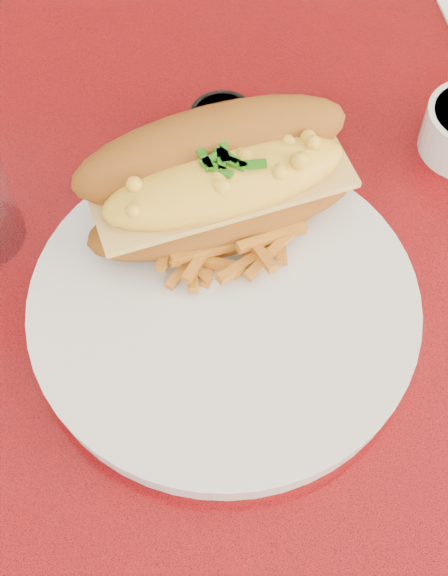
% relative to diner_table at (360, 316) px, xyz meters
% --- Properties ---
extents(ground, '(8.00, 8.00, 0.00)m').
position_rel_diner_table_xyz_m(ground, '(0.00, 0.00, -0.61)').
color(ground, silver).
rests_on(ground, ground).
extents(diner_table, '(1.23, 0.83, 0.77)m').
position_rel_diner_table_xyz_m(diner_table, '(0.00, 0.00, 0.00)').
color(diner_table, red).
rests_on(diner_table, ground).
extents(booth_bench_far, '(1.20, 0.51, 0.90)m').
position_rel_diner_table_xyz_m(booth_bench_far, '(0.00, 0.81, -0.32)').
color(booth_bench_far, '#9C130A').
rests_on(booth_bench_far, ground).
extents(dinner_plate, '(0.37, 0.37, 0.02)m').
position_rel_diner_table_xyz_m(dinner_plate, '(-0.11, -0.12, 0.17)').
color(dinner_plate, silver).
rests_on(dinner_plate, diner_table).
extents(mac_hoagie, '(0.25, 0.21, 0.10)m').
position_rel_diner_table_xyz_m(mac_hoagie, '(-0.14, -0.04, 0.22)').
color(mac_hoagie, '#925317').
rests_on(mac_hoagie, dinner_plate).
extents(fries_pile, '(0.12, 0.11, 0.03)m').
position_rel_diner_table_xyz_m(fries_pile, '(-0.12, -0.06, 0.20)').
color(fries_pile, orange).
rests_on(fries_pile, dinner_plate).
extents(fork, '(0.09, 0.15, 0.00)m').
position_rel_diner_table_xyz_m(fork, '(-0.05, -0.09, 0.18)').
color(fork, '#B8B7BC').
rests_on(fork, dinner_plate).
extents(sauce_cup_left, '(0.06, 0.06, 0.03)m').
position_rel_diner_table_xyz_m(sauce_cup_left, '(-0.16, 0.06, 0.18)').
color(sauce_cup_left, black).
rests_on(sauce_cup_left, diner_table).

